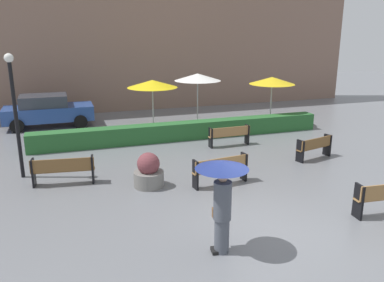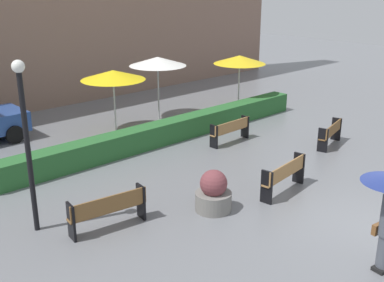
{
  "view_description": "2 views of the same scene",
  "coord_description": "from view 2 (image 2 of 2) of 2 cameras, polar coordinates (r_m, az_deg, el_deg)",
  "views": [
    {
      "loc": [
        -4.37,
        -7.63,
        4.64
      ],
      "look_at": [
        -0.78,
        3.04,
        1.47
      ],
      "focal_mm": 37.12,
      "sensor_mm": 36.0,
      "label": 1
    },
    {
      "loc": [
        -9.77,
        -4.1,
        5.58
      ],
      "look_at": [
        -1.31,
        5.08,
        1.29
      ],
      "focal_mm": 44.89,
      "sensor_mm": 36.0,
      "label": 2
    }
  ],
  "objects": [
    {
      "name": "bench_far_right",
      "position": [
        17.2,
        16.18,
        0.98
      ],
      "size": [
        1.62,
        0.72,
        0.82
      ],
      "color": "brown",
      "rests_on": "ground"
    },
    {
      "name": "bench_mid_center",
      "position": [
        13.16,
        10.97,
        -3.9
      ],
      "size": [
        1.85,
        0.55,
        0.9
      ],
      "color": "#9E7242",
      "rests_on": "ground"
    },
    {
      "name": "patio_umbrella_yellow_far",
      "position": [
        20.75,
        5.68,
        9.6
      ],
      "size": [
        2.22,
        2.22,
        2.41
      ],
      "color": "silver",
      "rests_on": "ground"
    },
    {
      "name": "hedge_strip",
      "position": [
        17.08,
        -2.77,
        1.2
      ],
      "size": [
        12.85,
        0.7,
        0.75
      ],
      "primitive_type": "cube",
      "color": "#28602D",
      "rests_on": "ground"
    },
    {
      "name": "lamp_post",
      "position": [
        10.99,
        -19.16,
        1.2
      ],
      "size": [
        0.28,
        0.28,
        3.96
      ],
      "color": "black",
      "rests_on": "ground"
    },
    {
      "name": "planter_pot",
      "position": [
        12.04,
        2.56,
        -6.22
      ],
      "size": [
        0.92,
        0.92,
        1.07
      ],
      "color": "slate",
      "rests_on": "ground"
    },
    {
      "name": "patio_umbrella_white",
      "position": [
        19.36,
        -4.1,
        9.42
      ],
      "size": [
        2.29,
        2.29,
        2.56
      ],
      "color": "silver",
      "rests_on": "ground"
    },
    {
      "name": "bench_far_left",
      "position": [
        11.31,
        -9.92,
        -7.94
      ],
      "size": [
        1.91,
        0.6,
        0.87
      ],
      "color": "brown",
      "rests_on": "ground"
    },
    {
      "name": "bench_back_row",
      "position": [
        16.89,
        4.62,
        1.38
      ],
      "size": [
        1.77,
        0.37,
        0.82
      ],
      "color": "#9E7242",
      "rests_on": "ground"
    },
    {
      "name": "patio_umbrella_yellow",
      "position": [
        17.76,
        -9.36,
        7.74
      ],
      "size": [
        2.35,
        2.35,
        2.38
      ],
      "color": "silver",
      "rests_on": "ground"
    }
  ]
}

